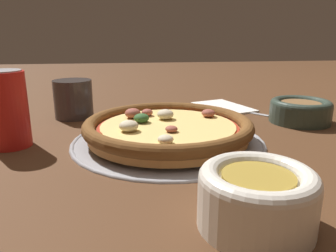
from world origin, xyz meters
TOP-DOWN VIEW (x-y plane):
  - ground_plane at (0.00, 0.00)m, footprint 3.00×3.00m
  - pizza_tray at (0.00, 0.00)m, footprint 0.33×0.33m
  - pizza at (-0.00, -0.00)m, footprint 0.29×0.29m
  - bowl_near at (0.26, 0.05)m, footprint 0.11×0.11m
  - bowl_far at (-0.09, 0.29)m, footprint 0.12×0.12m
  - drinking_cup at (-0.19, -0.18)m, footprint 0.08×0.08m
  - napkin at (-0.24, 0.17)m, footprint 0.17×0.14m
  - fork at (-0.22, 0.18)m, footprint 0.15×0.13m
  - beverage_can at (-0.01, -0.26)m, footprint 0.07×0.07m

SIDE VIEW (x-z plane):
  - ground_plane at x=0.00m, z-range 0.00..0.00m
  - fork at x=-0.22m, z-range 0.00..0.00m
  - pizza_tray at x=0.00m, z-range 0.00..0.01m
  - napkin at x=-0.24m, z-range 0.00..0.01m
  - pizza at x=0.00m, z-range 0.00..0.05m
  - bowl_far at x=-0.09m, z-range 0.00..0.05m
  - bowl_near at x=0.26m, z-range 0.00..0.06m
  - drinking_cup at x=-0.19m, z-range 0.00..0.08m
  - beverage_can at x=-0.01m, z-range 0.00..0.12m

